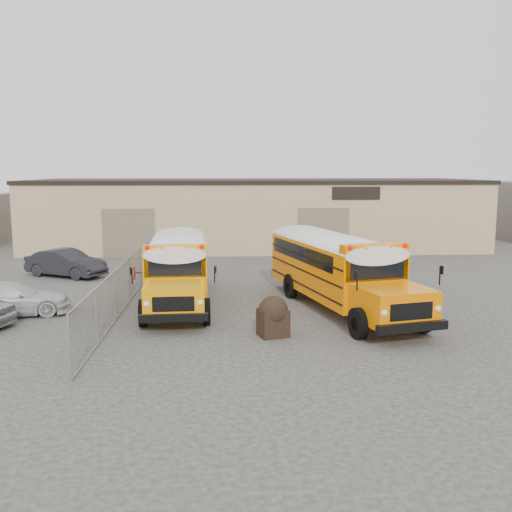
{
  "coord_description": "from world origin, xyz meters",
  "views": [
    {
      "loc": [
        -2.03,
        -20.03,
        5.34
      ],
      "look_at": [
        -0.74,
        4.59,
        1.6
      ],
      "focal_mm": 40.0,
      "sensor_mm": 36.0,
      "label": 1
    }
  ],
  "objects_px": {
    "tarp_bundle": "(273,316)",
    "car_dark": "(66,263)",
    "school_bus_left": "(181,245)",
    "school_bus_right": "(285,245)",
    "car_white": "(10,299)"
  },
  "relations": [
    {
      "from": "car_white",
      "to": "car_dark",
      "type": "xyz_separation_m",
      "value": [
        -0.09,
        7.74,
        0.07
      ]
    },
    {
      "from": "school_bus_left",
      "to": "tarp_bundle",
      "type": "bearing_deg",
      "value": -70.86
    },
    {
      "from": "tarp_bundle",
      "to": "school_bus_right",
      "type": "bearing_deg",
      "value": 81.98
    },
    {
      "from": "school_bus_right",
      "to": "car_white",
      "type": "height_order",
      "value": "school_bus_right"
    },
    {
      "from": "tarp_bundle",
      "to": "car_dark",
      "type": "relative_size",
      "value": 0.32
    },
    {
      "from": "school_bus_left",
      "to": "car_dark",
      "type": "distance_m",
      "value": 5.88
    },
    {
      "from": "tarp_bundle",
      "to": "car_white",
      "type": "relative_size",
      "value": 0.31
    },
    {
      "from": "car_dark",
      "to": "school_bus_right",
      "type": "bearing_deg",
      "value": -70.25
    },
    {
      "from": "school_bus_right",
      "to": "school_bus_left",
      "type": "bearing_deg",
      "value": 166.55
    },
    {
      "from": "school_bus_left",
      "to": "school_bus_right",
      "type": "bearing_deg",
      "value": -13.45
    },
    {
      "from": "school_bus_right",
      "to": "tarp_bundle",
      "type": "distance_m",
      "value": 9.78
    },
    {
      "from": "school_bus_right",
      "to": "car_white",
      "type": "xyz_separation_m",
      "value": [
        -10.85,
        -6.43,
        -1.06
      ]
    },
    {
      "from": "tarp_bundle",
      "to": "car_dark",
      "type": "height_order",
      "value": "car_dark"
    },
    {
      "from": "tarp_bundle",
      "to": "school_bus_left",
      "type": "bearing_deg",
      "value": 109.14
    },
    {
      "from": "school_bus_left",
      "to": "car_dark",
      "type": "bearing_deg",
      "value": 179.23
    }
  ]
}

